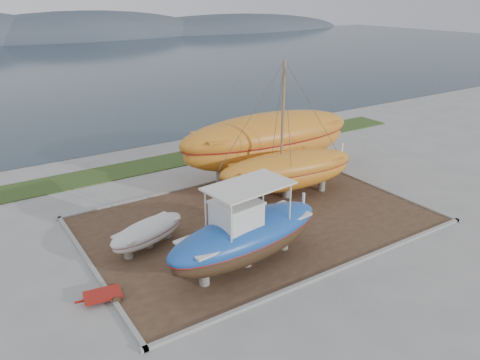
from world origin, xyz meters
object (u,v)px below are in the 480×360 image
red_trailer (103,297)px  blue_caique (247,227)px  orange_bare_hull (268,146)px  orange_sailboat (289,132)px  white_dinghy (148,235)px

red_trailer → blue_caique: bearing=-1.0°
blue_caique → orange_bare_hull: 11.46m
orange_sailboat → orange_bare_hull: orange_sailboat is taller
blue_caique → orange_sailboat: bearing=32.0°
blue_caique → red_trailer: bearing=163.5°
white_dinghy → blue_caique: bearing=-71.7°
orange_sailboat → red_trailer: 13.86m
white_dinghy → orange_sailboat: size_ratio=0.49×
orange_bare_hull → red_trailer: 15.90m
white_dinghy → orange_bare_hull: orange_bare_hull is taller
blue_caique → red_trailer: size_ratio=3.72×
orange_bare_hull → red_trailer: bearing=-148.6°
blue_caique → orange_bare_hull: size_ratio=0.64×
orange_sailboat → red_trailer: orange_sailboat is taller
white_dinghy → orange_bare_hull: bearing=4.1°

